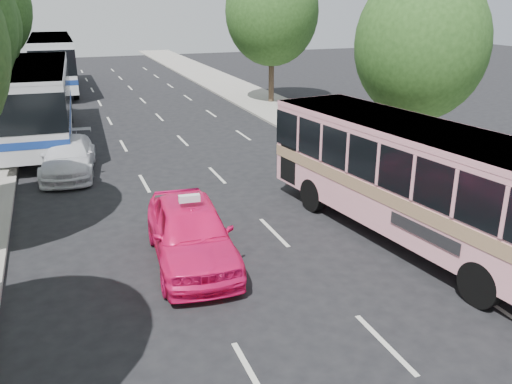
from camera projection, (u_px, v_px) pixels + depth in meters
name	position (u px, v px, depth m)	size (l,w,h in m)	color
ground	(300.00, 304.00, 12.54)	(120.00, 120.00, 0.00)	black
sidewalk_right	(288.00, 114.00, 32.96)	(4.00, 90.00, 0.12)	#9E998E
tree_right_near	(424.00, 39.00, 20.68)	(5.10, 5.10, 7.95)	#38281E
tree_right_far	(273.00, 8.00, 34.58)	(6.00, 6.00, 9.35)	#38281E
pink_bus	(413.00, 170.00, 15.30)	(4.13, 10.86, 3.38)	pink
pink_taxi	(191.00, 232.00, 14.30)	(2.04, 5.06, 1.72)	#FF1669
white_pickup	(68.00, 157.00, 21.66)	(1.97, 4.84, 1.40)	silver
tour_coach_front	(39.00, 96.00, 26.08)	(3.31, 12.66, 3.75)	silver
tour_coach_rear	(52.00, 58.00, 40.85)	(3.02, 13.42, 4.01)	white
taxi_roof_sign	(189.00, 198.00, 13.98)	(0.55, 0.18, 0.18)	silver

